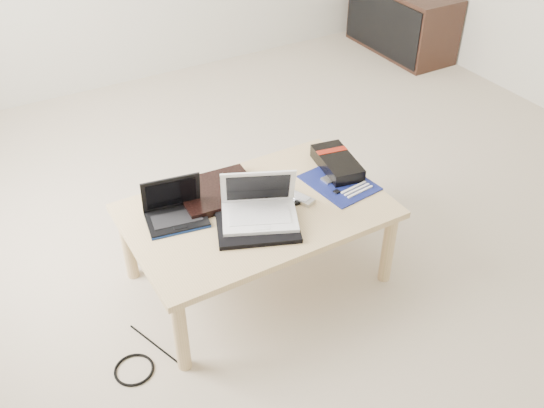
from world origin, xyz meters
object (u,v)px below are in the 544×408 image
netbook (175,211)px  gpu_box (337,163)px  coffee_table (257,217)px  white_laptop (259,207)px  media_cabinet (401,20)px

netbook → gpu_box: (0.79, -0.03, -0.01)m
coffee_table → white_laptop: (-0.03, -0.07, 0.11)m
coffee_table → gpu_box: bearing=9.6°
media_cabinet → netbook: size_ratio=3.30×
coffee_table → media_cabinet: size_ratio=1.22×
coffee_table → netbook: size_ratio=4.03×
coffee_table → media_cabinet: 2.86m
media_cabinet → white_laptop: bearing=-141.7°
media_cabinet → netbook: 3.07m
media_cabinet → gpu_box: size_ratio=2.86×
gpu_box → coffee_table: bearing=-170.4°
coffee_table → gpu_box: gpu_box is taller
coffee_table → netbook: 0.35m
media_cabinet → white_laptop: 2.93m
netbook → gpu_box: 0.79m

